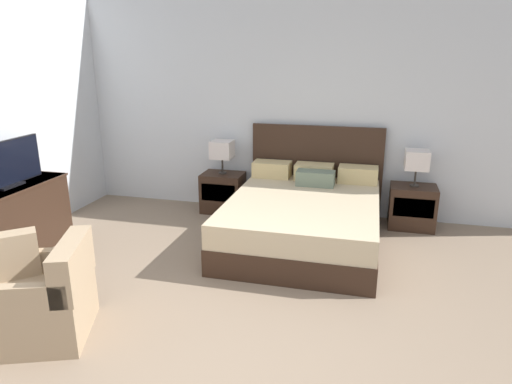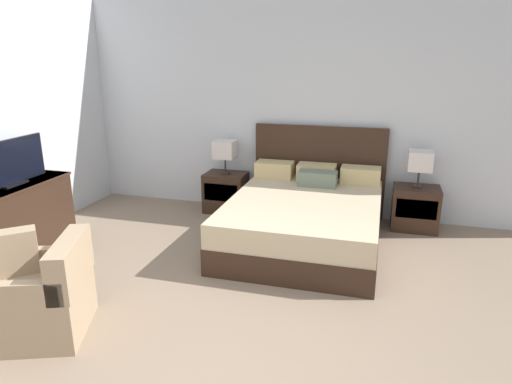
% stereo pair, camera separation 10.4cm
% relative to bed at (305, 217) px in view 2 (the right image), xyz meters
% --- Properties ---
extents(wall_back, '(7.08, 0.06, 2.83)m').
position_rel_bed_xyz_m(wall_back, '(-0.26, 1.06, 1.12)').
color(wall_back, silver).
rests_on(wall_back, ground).
extents(bed, '(1.70, 2.12, 1.19)m').
position_rel_bed_xyz_m(bed, '(0.00, 0.00, 0.00)').
color(bed, '#332116').
rests_on(bed, ground).
extents(nightstand_left, '(0.55, 0.41, 0.53)m').
position_rel_bed_xyz_m(nightstand_left, '(-1.23, 0.76, -0.03)').
color(nightstand_left, '#332116').
rests_on(nightstand_left, ground).
extents(nightstand_right, '(0.55, 0.41, 0.53)m').
position_rel_bed_xyz_m(nightstand_right, '(1.23, 0.76, -0.03)').
color(nightstand_right, '#332116').
rests_on(nightstand_right, ground).
extents(table_lamp_left, '(0.28, 0.28, 0.44)m').
position_rel_bed_xyz_m(table_lamp_left, '(-1.23, 0.77, 0.56)').
color(table_lamp_left, '#332D28').
rests_on(table_lamp_left, nightstand_left).
extents(table_lamp_right, '(0.28, 0.28, 0.44)m').
position_rel_bed_xyz_m(table_lamp_right, '(1.23, 0.77, 0.56)').
color(table_lamp_right, '#332D28').
rests_on(table_lamp_right, nightstand_right).
extents(dresser, '(0.49, 1.28, 0.76)m').
position_rel_bed_xyz_m(dresser, '(-2.93, -1.11, 0.09)').
color(dresser, '#332116').
rests_on(dresser, ground).
extents(tv, '(0.18, 0.97, 0.47)m').
position_rel_bed_xyz_m(tv, '(-2.93, -1.12, 0.69)').
color(tv, black).
rests_on(tv, dresser).
extents(armchair_companion, '(0.89, 0.88, 0.76)m').
position_rel_bed_xyz_m(armchair_companion, '(-1.62, -2.30, -0.02)').
color(armchair_companion, '#9E8466').
rests_on(armchair_companion, ground).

